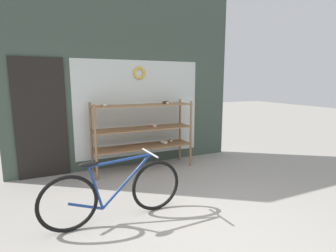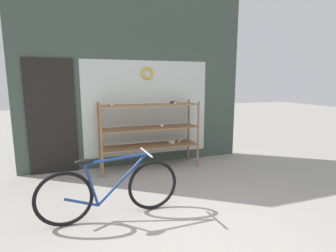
{
  "view_description": "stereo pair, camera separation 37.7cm",
  "coord_description": "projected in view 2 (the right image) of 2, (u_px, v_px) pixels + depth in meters",
  "views": [
    {
      "loc": [
        -1.5,
        -2.34,
        1.7
      ],
      "look_at": [
        0.07,
        1.03,
        1.06
      ],
      "focal_mm": 28.0,
      "sensor_mm": 36.0,
      "label": 1
    },
    {
      "loc": [
        -1.15,
        -2.48,
        1.7
      ],
      "look_at": [
        0.07,
        1.03,
        1.06
      ],
      "focal_mm": 28.0,
      "sensor_mm": 36.0,
      "label": 2
    }
  ],
  "objects": [
    {
      "name": "bicycle",
      "position": [
        111.0,
        190.0,
        3.26
      ],
      "size": [
        1.77,
        0.46,
        0.81
      ],
      "rotation": [
        0.0,
        0.0,
        0.06
      ],
      "color": "black",
      "rests_on": "ground_plane"
    },
    {
      "name": "ground_plane",
      "position": [
        192.0,
        233.0,
        2.97
      ],
      "size": [
        30.0,
        30.0,
        0.0
      ],
      "primitive_type": "plane",
      "color": "gray"
    },
    {
      "name": "storefront_facade",
      "position": [
        135.0,
        76.0,
        5.18
      ],
      "size": [
        4.52,
        0.13,
        3.74
      ],
      "color": "#3D4C42",
      "rests_on": "ground_plane"
    },
    {
      "name": "display_case",
      "position": [
        150.0,
        128.0,
        5.05
      ],
      "size": [
        1.9,
        0.51,
        1.32
      ],
      "color": "#8E6642",
      "rests_on": "ground_plane"
    }
  ]
}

